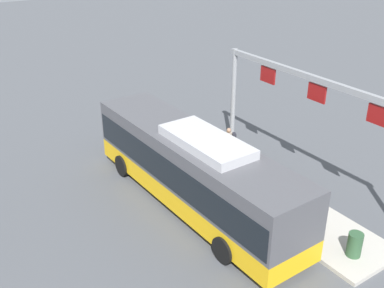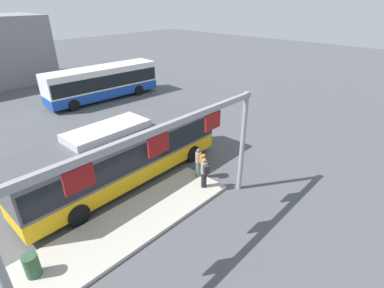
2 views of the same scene
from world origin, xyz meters
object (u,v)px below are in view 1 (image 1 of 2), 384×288
object	(u,v)px
person_boarding	(206,143)
bus_main	(193,167)
trash_bin	(355,245)
person_waiting_near	(229,143)

from	to	relation	value
person_boarding	bus_main	bearing A→B (deg)	43.77
person_boarding	trash_bin	distance (m)	8.79
person_waiting_near	person_boarding	bearing A→B (deg)	-8.97
person_boarding	person_waiting_near	xyz separation A→B (m)	(-0.61, -0.91, 0.00)
person_boarding	trash_bin	world-z (taller)	person_boarding
bus_main	person_waiting_near	xyz separation A→B (m)	(2.19, -3.59, -0.76)
person_boarding	person_waiting_near	bearing A→B (deg)	143.84
person_waiting_near	trash_bin	xyz separation A→B (m)	(-8.17, 0.86, -0.44)
trash_bin	person_boarding	bearing A→B (deg)	0.33
person_waiting_near	trash_bin	distance (m)	8.23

